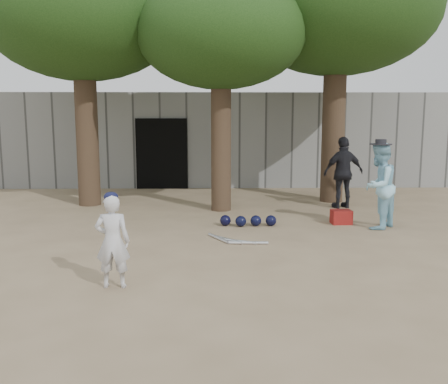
{
  "coord_description": "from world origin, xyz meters",
  "views": [
    {
      "loc": [
        0.4,
        -7.84,
        2.34
      ],
      "look_at": [
        0.6,
        1.0,
        0.95
      ],
      "focal_mm": 40.0,
      "sensor_mm": 36.0,
      "label": 1
    }
  ],
  "objects_px": {
    "red_bag": "(341,217)",
    "spectator_blue": "(379,186)",
    "boy_player": "(113,241)",
    "spectator_dark": "(343,173)"
  },
  "relations": [
    {
      "from": "boy_player",
      "to": "spectator_blue",
      "type": "relative_size",
      "value": 0.73
    },
    {
      "from": "spectator_blue",
      "to": "red_bag",
      "type": "relative_size",
      "value": 4.2
    },
    {
      "from": "boy_player",
      "to": "red_bag",
      "type": "relative_size",
      "value": 3.05
    },
    {
      "from": "red_bag",
      "to": "spectator_blue",
      "type": "bearing_deg",
      "value": -34.4
    },
    {
      "from": "spectator_dark",
      "to": "red_bag",
      "type": "height_order",
      "value": "spectator_dark"
    },
    {
      "from": "spectator_blue",
      "to": "spectator_dark",
      "type": "xyz_separation_m",
      "value": [
        -0.13,
        2.28,
        0.01
      ]
    },
    {
      "from": "spectator_blue",
      "to": "spectator_dark",
      "type": "distance_m",
      "value": 2.28
    },
    {
      "from": "spectator_dark",
      "to": "spectator_blue",
      "type": "bearing_deg",
      "value": 80.67
    },
    {
      "from": "boy_player",
      "to": "spectator_blue",
      "type": "bearing_deg",
      "value": -145.33
    },
    {
      "from": "boy_player",
      "to": "spectator_blue",
      "type": "height_order",
      "value": "spectator_blue"
    }
  ]
}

